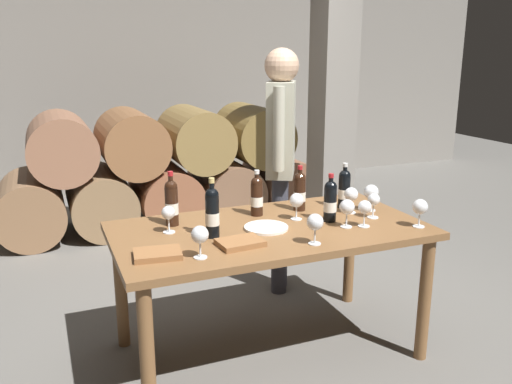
{
  "coord_description": "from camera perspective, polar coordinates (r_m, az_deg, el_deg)",
  "views": [
    {
      "loc": [
        -1.13,
        -2.56,
        1.7
      ],
      "look_at": [
        0.0,
        0.2,
        0.91
      ],
      "focal_mm": 37.7,
      "sensor_mm": 36.0,
      "label": 1
    }
  ],
  "objects": [
    {
      "name": "serving_plate",
      "position": [
        2.92,
        1.09,
        -3.79
      ],
      "size": [
        0.24,
        0.24,
        0.01
      ],
      "primitive_type": "cylinder",
      "color": "white",
      "rests_on": "dining_table"
    },
    {
      "name": "barrel_stack",
      "position": [
        5.4,
        -9.68,
        2.28
      ],
      "size": [
        3.12,
        0.9,
        1.15
      ],
      "color": "#886344",
      "rests_on": "ground_plane"
    },
    {
      "name": "ground_plane",
      "position": [
        3.27,
        1.38,
        -16.47
      ],
      "size": [
        14.0,
        14.0,
        0.0
      ],
      "primitive_type": "plane",
      "color": "#66635E"
    },
    {
      "name": "wine_glass_2",
      "position": [
        2.98,
        11.47,
        -1.68
      ],
      "size": [
        0.07,
        0.07,
        0.15
      ],
      "color": "white",
      "rests_on": "dining_table"
    },
    {
      "name": "wine_glass_5",
      "position": [
        3.15,
        12.38,
        -0.9
      ],
      "size": [
        0.07,
        0.07,
        0.15
      ],
      "color": "white",
      "rests_on": "dining_table"
    },
    {
      "name": "wine_glass_8",
      "position": [
        2.95,
        9.64,
        -1.66
      ],
      "size": [
        0.08,
        0.08,
        0.16
      ],
      "color": "white",
      "rests_on": "dining_table"
    },
    {
      "name": "leather_ledger",
      "position": [
        2.68,
        -1.68,
        -5.39
      ],
      "size": [
        0.23,
        0.18,
        0.03
      ],
      "primitive_type": "cube",
      "rotation": [
        0.0,
        0.0,
        0.08
      ],
      "color": "#936038",
      "rests_on": "dining_table"
    },
    {
      "name": "wine_bottle_4",
      "position": [
        2.77,
        -4.67,
        -2.12
      ],
      "size": [
        0.07,
        0.07,
        0.31
      ],
      "color": "black",
      "rests_on": "dining_table"
    },
    {
      "name": "wine_bottle_5",
      "position": [
        3.12,
        0.08,
        -0.38
      ],
      "size": [
        0.07,
        0.07,
        0.27
      ],
      "color": "black",
      "rests_on": "dining_table"
    },
    {
      "name": "wine_glass_9",
      "position": [
        3.29,
        12.13,
        -0.05
      ],
      "size": [
        0.09,
        0.09,
        0.16
      ],
      "color": "white",
      "rests_on": "dining_table"
    },
    {
      "name": "wine_bottle_3",
      "position": [
        2.98,
        -8.95,
        -1.08
      ],
      "size": [
        0.07,
        0.07,
        0.3
      ],
      "color": "black",
      "rests_on": "dining_table"
    },
    {
      "name": "cellar_back_wall",
      "position": [
        6.86,
        -13.04,
        11.99
      ],
      "size": [
        10.0,
        0.24,
        2.8
      ],
      "primitive_type": "cube",
      "color": "gray",
      "rests_on": "ground_plane"
    },
    {
      "name": "stone_pillar",
      "position": [
        4.83,
        8.15,
        9.97
      ],
      "size": [
        0.32,
        0.32,
        2.6
      ],
      "primitive_type": "cube",
      "color": "gray",
      "rests_on": "ground_plane"
    },
    {
      "name": "wine_glass_3",
      "position": [
        3.05,
        4.33,
        -0.96
      ],
      "size": [
        0.08,
        0.08,
        0.15
      ],
      "color": "white",
      "rests_on": "dining_table"
    },
    {
      "name": "wine_glass_0",
      "position": [
        2.87,
        -9.28,
        -2.29
      ],
      "size": [
        0.07,
        0.07,
        0.15
      ],
      "color": "white",
      "rests_on": "dining_table"
    },
    {
      "name": "wine_bottle_2",
      "position": [
        3.04,
        7.88,
        -0.91
      ],
      "size": [
        0.07,
        0.07,
        0.28
      ],
      "color": "black",
      "rests_on": "dining_table"
    },
    {
      "name": "dining_table",
      "position": [
        2.98,
        1.46,
        -5.41
      ],
      "size": [
        1.7,
        0.9,
        0.76
      ],
      "color": "brown",
      "rests_on": "ground_plane"
    },
    {
      "name": "tasting_notebook",
      "position": [
        2.57,
        -10.4,
        -6.49
      ],
      "size": [
        0.24,
        0.19,
        0.03
      ],
      "primitive_type": "cube",
      "rotation": [
        0.0,
        0.0,
        -0.13
      ],
      "color": "#936038",
      "rests_on": "dining_table"
    },
    {
      "name": "wine_glass_6",
      "position": [
        3.22,
        10.06,
        -0.31
      ],
      "size": [
        0.08,
        0.08,
        0.16
      ],
      "color": "white",
      "rests_on": "dining_table"
    },
    {
      "name": "wine_bottle_0",
      "position": [
        3.32,
        9.35,
        0.39
      ],
      "size": [
        0.07,
        0.07,
        0.28
      ],
      "color": "black",
      "rests_on": "dining_table"
    },
    {
      "name": "wine_glass_1",
      "position": [
        2.68,
        6.29,
        -3.27
      ],
      "size": [
        0.08,
        0.08,
        0.16
      ],
      "color": "white",
      "rests_on": "dining_table"
    },
    {
      "name": "wine_glass_4",
      "position": [
        3.05,
        17.02,
        -1.58
      ],
      "size": [
        0.08,
        0.08,
        0.16
      ],
      "color": "white",
      "rests_on": "dining_table"
    },
    {
      "name": "sommelier_presenting",
      "position": [
        3.7,
        2.64,
        4.64
      ],
      "size": [
        0.31,
        0.44,
        1.72
      ],
      "color": "#383842",
      "rests_on": "ground_plane"
    },
    {
      "name": "wine_glass_7",
      "position": [
        2.5,
        -5.98,
        -4.61
      ],
      "size": [
        0.08,
        0.08,
        0.16
      ],
      "color": "white",
      "rests_on": "dining_table"
    },
    {
      "name": "wine_bottle_1",
      "position": [
        3.23,
        4.66,
        0.12
      ],
      "size": [
        0.07,
        0.07,
        0.27
      ],
      "color": "black",
      "rests_on": "dining_table"
    }
  ]
}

